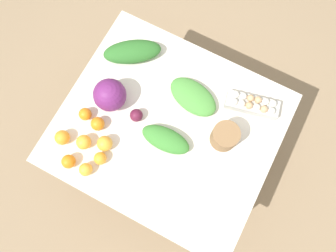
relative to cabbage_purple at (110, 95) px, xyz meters
name	(u,v)px	position (x,y,z in m)	size (l,w,h in m)	color
ground_plane	(168,151)	(-0.35, -0.01, -0.83)	(8.00, 8.00, 0.00)	#937A5B
dining_table	(168,131)	(-0.35, -0.01, -0.19)	(1.17, 1.03, 0.75)	silver
cabbage_purple	(110,95)	(0.00, 0.00, 0.00)	(0.18, 0.18, 0.18)	#6B2366
egg_carton	(252,104)	(-0.70, -0.32, -0.05)	(0.30, 0.16, 0.09)	#B7B7B2
paper_bag	(225,136)	(-0.64, -0.08, -0.02)	(0.14, 0.14, 0.14)	olive
greens_bunch_dandelion	(193,97)	(-0.39, -0.22, -0.05)	(0.29, 0.17, 0.07)	#4C933D
greens_bunch_chard	(166,139)	(-0.37, 0.07, -0.05)	(0.27, 0.12, 0.08)	#3D8433
greens_bunch_scallion	(132,52)	(0.03, -0.29, -0.04)	(0.33, 0.14, 0.10)	#2D6B28
beet_root	(136,115)	(-0.17, 0.02, -0.05)	(0.07, 0.07, 0.07)	#5B1933
orange_0	(100,158)	(-0.11, 0.32, -0.06)	(0.07, 0.07, 0.07)	orange
orange_1	(98,124)	(-0.01, 0.16, -0.05)	(0.08, 0.08, 0.08)	orange
orange_2	(84,142)	(0.01, 0.28, -0.05)	(0.08, 0.08, 0.08)	#F9A833
orange_3	(105,143)	(-0.10, 0.24, -0.05)	(0.08, 0.08, 0.08)	#F9A833
orange_4	(62,137)	(0.12, 0.31, -0.05)	(0.08, 0.08, 0.08)	orange
orange_5	(69,161)	(0.02, 0.41, -0.05)	(0.07, 0.07, 0.07)	orange
orange_6	(85,114)	(0.08, 0.14, -0.05)	(0.07, 0.07, 0.07)	orange
orange_7	(86,169)	(-0.08, 0.40, -0.05)	(0.07, 0.07, 0.07)	#F9A833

